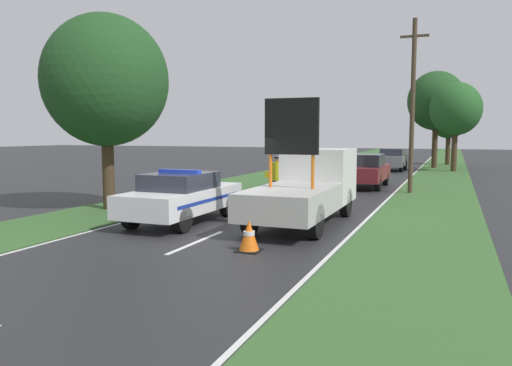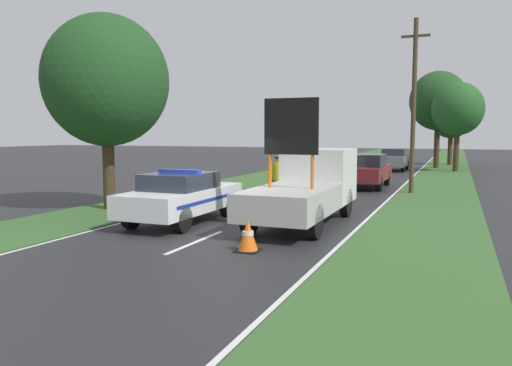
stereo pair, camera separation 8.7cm
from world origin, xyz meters
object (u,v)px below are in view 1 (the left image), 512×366
at_px(work_truck, 308,185).
at_px(pedestrian_civilian, 297,180).
at_px(police_officer, 278,176).
at_px(queued_car_wagon_maroon, 365,170).
at_px(police_car, 182,196).
at_px(road_barrier, 299,178).
at_px(queued_car_van_white, 328,162).
at_px(roadside_tree_near_left, 106,81).
at_px(roadside_tree_mid_left, 456,109).
at_px(utility_pole, 413,104).
at_px(traffic_cone_near_police, 244,199).
at_px(traffic_cone_near_truck, 256,214).
at_px(roadside_tree_near_right, 436,101).
at_px(traffic_cone_centre_front, 249,235).
at_px(queued_car_suv_grey, 392,159).
at_px(traffic_cone_behind_barrier, 329,193).
at_px(roadside_tree_mid_right, 449,117).

height_order(work_truck, pedestrian_civilian, work_truck).
bearing_deg(police_officer, queued_car_wagon_maroon, -122.69).
xyz_separation_m(police_car, road_barrier, (1.85, 5.84, 0.14)).
distance_m(queued_car_van_white, roadside_tree_near_left, 18.32).
relative_size(roadside_tree_mid_left, utility_pole, 0.81).
height_order(queued_car_wagon_maroon, queued_car_van_white, queued_car_wagon_maroon).
relative_size(police_car, traffic_cone_near_police, 9.11).
xyz_separation_m(police_officer, traffic_cone_near_truck, (0.69, -3.90, -0.81)).
height_order(roadside_tree_near_left, roadside_tree_near_right, roadside_tree_near_right).
xyz_separation_m(police_car, queued_car_van_white, (-0.16, 18.87, 0.00)).
xyz_separation_m(road_barrier, traffic_cone_near_police, (-1.45, -2.15, -0.67)).
bearing_deg(queued_car_wagon_maroon, work_truck, 89.96).
distance_m(traffic_cone_centre_front, queued_car_suv_grey, 26.57).
bearing_deg(traffic_cone_near_truck, roadside_tree_near_right, 81.59).
height_order(work_truck, roadside_tree_near_left, roadside_tree_near_left).
bearing_deg(traffic_cone_centre_front, traffic_cone_behind_barrier, 92.69).
xyz_separation_m(traffic_cone_behind_barrier, utility_pole, (2.87, 3.33, 3.63)).
xyz_separation_m(road_barrier, traffic_cone_behind_barrier, (0.96, 0.90, -0.65)).
relative_size(traffic_cone_behind_barrier, roadside_tree_near_left, 0.08).
relative_size(traffic_cone_centre_front, roadside_tree_near_right, 0.10).
distance_m(traffic_cone_near_truck, roadside_tree_near_right, 27.62).
relative_size(police_officer, traffic_cone_near_truck, 3.38).
distance_m(traffic_cone_centre_front, traffic_cone_behind_barrier, 9.42).
height_order(road_barrier, traffic_cone_centre_front, road_barrier).
relative_size(road_barrier, roadside_tree_mid_right, 0.48).
height_order(police_officer, roadside_tree_mid_right, roadside_tree_mid_right).
height_order(queued_car_suv_grey, roadside_tree_near_right, roadside_tree_near_right).
xyz_separation_m(work_truck, road_barrier, (-1.57, 4.29, -0.17)).
bearing_deg(queued_car_van_white, traffic_cone_behind_barrier, 103.75).
bearing_deg(queued_car_van_white, work_truck, 101.66).
distance_m(work_truck, queued_car_van_white, 17.69).
bearing_deg(pedestrian_civilian, roadside_tree_mid_right, 90.43).
distance_m(police_officer, traffic_cone_near_police, 1.61).
distance_m(road_barrier, queued_car_van_white, 13.19).
relative_size(work_truck, pedestrian_civilian, 3.83).
relative_size(work_truck, traffic_cone_near_police, 11.65).
distance_m(traffic_cone_near_truck, roadside_tree_mid_right, 32.03).
xyz_separation_m(roadside_tree_near_left, utility_pole, (9.31, 8.83, -0.51)).
bearing_deg(queued_car_suv_grey, traffic_cone_behind_barrier, 88.23).
bearing_deg(traffic_cone_centre_front, queued_car_van_white, 99.00).
bearing_deg(roadside_tree_mid_left, traffic_cone_near_police, -108.74).
height_order(pedestrian_civilian, queued_car_van_white, pedestrian_civilian).
bearing_deg(work_truck, roadside_tree_near_left, 5.97).
bearing_deg(roadside_tree_near_left, road_barrier, 39.99).
relative_size(traffic_cone_behind_barrier, roadside_tree_mid_right, 0.09).
distance_m(work_truck, police_officer, 3.76).
bearing_deg(traffic_cone_centre_front, traffic_cone_near_truck, 109.18).
bearing_deg(police_car, pedestrian_civilian, 61.90).
xyz_separation_m(police_car, traffic_cone_centre_front, (3.25, -2.66, -0.42)).
distance_m(police_car, traffic_cone_near_police, 3.75).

